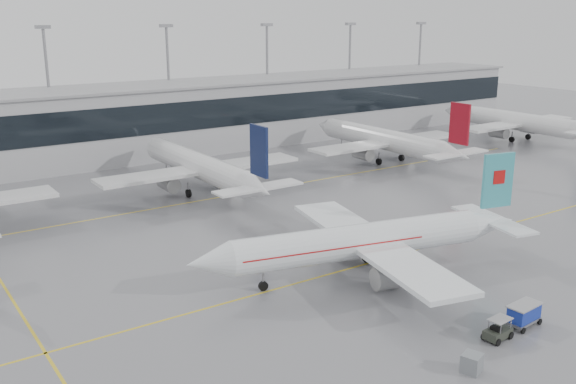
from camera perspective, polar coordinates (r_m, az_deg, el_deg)
ground at (r=64.65m, az=6.05°, el=-6.63°), size 320.00×320.00×0.00m
taxi_line_main at (r=64.65m, az=6.05°, el=-6.63°), size 120.00×0.25×0.01m
taxi_line_north at (r=88.33m, az=-6.60°, el=-0.55°), size 120.00×0.25×0.01m
taxi_line_cross at (r=65.70m, az=-23.98°, el=-7.58°), size 0.25×60.00×0.01m
terminal at (r=115.74m, az=-14.17°, el=5.94°), size 180.00×15.00×12.00m
terminal_glass at (r=108.53m, az=-12.81°, el=6.22°), size 180.00×0.20×5.00m
terminal_roof at (r=114.93m, az=-14.38°, el=8.99°), size 182.00×16.00×0.40m
light_masts at (r=120.44m, az=-15.42°, el=9.74°), size 156.40×1.00×22.60m
air_canada_jet at (r=61.99m, az=7.33°, el=-4.30°), size 34.66×27.72×10.79m
parked_jet_c at (r=90.59m, az=-7.76°, el=2.24°), size 29.64×36.96×11.72m
parked_jet_d at (r=110.32m, az=8.73°, el=4.58°), size 29.64×36.96×11.72m
parked_jet_e at (r=136.34m, az=19.65°, el=5.92°), size 29.64×36.96×11.72m
baggage_tug at (r=53.15m, az=18.14°, el=-11.76°), size 3.51×1.63×1.68m
baggage_cart at (r=55.76m, az=20.24°, el=-10.07°), size 3.15×1.94×1.87m
gse_unit at (r=48.24m, az=16.03°, el=-14.41°), size 1.69×1.63×1.35m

